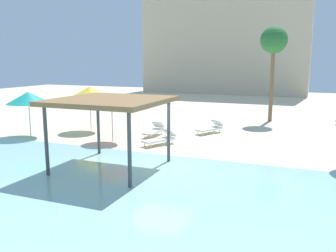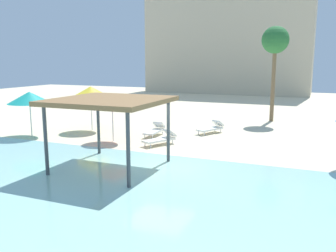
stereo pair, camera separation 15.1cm
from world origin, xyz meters
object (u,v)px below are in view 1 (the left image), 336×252
at_px(lounge_chair_4, 154,130).
at_px(lounge_chair_2, 161,138).
at_px(beach_umbrella_yellow_4, 90,91).
at_px(palm_tree_1, 274,43).
at_px(beach_umbrella_red_1, 112,102).
at_px(beach_umbrella_teal_3, 28,98).
at_px(shade_pavilion, 111,103).
at_px(lounge_chair_1, 211,128).

bearing_deg(lounge_chair_4, lounge_chair_2, 32.75).
height_order(beach_umbrella_yellow_4, lounge_chair_4, beach_umbrella_yellow_4).
distance_m(lounge_chair_2, palm_tree_1, 12.00).
relative_size(beach_umbrella_yellow_4, lounge_chair_4, 1.46).
height_order(beach_umbrella_red_1, lounge_chair_4, beach_umbrella_red_1).
distance_m(beach_umbrella_teal_3, beach_umbrella_yellow_4, 3.61).
distance_m(shade_pavilion, lounge_chair_4, 7.13).
height_order(beach_umbrella_yellow_4, palm_tree_1, palm_tree_1).
relative_size(beach_umbrella_yellow_4, lounge_chair_1, 1.41).
distance_m(shade_pavilion, palm_tree_1, 15.50).
bearing_deg(lounge_chair_2, beach_umbrella_yellow_4, -80.92).
bearing_deg(lounge_chair_2, shade_pavilion, 26.13).
height_order(shade_pavilion, lounge_chair_2, shade_pavilion).
height_order(shade_pavilion, lounge_chair_4, shade_pavilion).
bearing_deg(beach_umbrella_teal_3, lounge_chair_2, 6.49).
relative_size(shade_pavilion, lounge_chair_2, 2.15).
height_order(beach_umbrella_teal_3, lounge_chair_4, beach_umbrella_teal_3).
distance_m(shade_pavilion, lounge_chair_1, 9.12).
xyz_separation_m(beach_umbrella_red_1, beach_umbrella_yellow_4, (-2.89, 2.21, 0.29)).
distance_m(lounge_chair_4, palm_tree_1, 11.04).
bearing_deg(lounge_chair_2, beach_umbrella_red_1, -56.14).
bearing_deg(palm_tree_1, beach_umbrella_teal_3, -138.68).
bearing_deg(shade_pavilion, beach_umbrella_red_1, 120.63).
relative_size(beach_umbrella_teal_3, lounge_chair_2, 1.32).
bearing_deg(palm_tree_1, beach_umbrella_red_1, -125.05).
height_order(lounge_chair_1, lounge_chair_2, same).
relative_size(lounge_chair_1, lounge_chair_2, 1.00).
bearing_deg(beach_umbrella_red_1, lounge_chair_4, 56.64).
height_order(beach_umbrella_red_1, lounge_chair_1, beach_umbrella_red_1).
distance_m(lounge_chair_2, lounge_chair_4, 2.34).
relative_size(lounge_chair_2, palm_tree_1, 0.29).
bearing_deg(palm_tree_1, shade_pavilion, -107.28).
bearing_deg(lounge_chair_2, beach_umbrella_teal_3, -55.51).
xyz_separation_m(beach_umbrella_red_1, lounge_chair_4, (1.48, 2.25, -1.83)).
distance_m(shade_pavilion, beach_umbrella_red_1, 5.13).
xyz_separation_m(beach_umbrella_red_1, lounge_chair_2, (2.75, 0.28, -1.83)).
relative_size(beach_umbrella_yellow_4, palm_tree_1, 0.41).
distance_m(lounge_chair_1, lounge_chair_4, 3.48).
bearing_deg(lounge_chair_4, palm_tree_1, 144.35).
height_order(beach_umbrella_red_1, beach_umbrella_teal_3, beach_umbrella_teal_3).
height_order(beach_umbrella_red_1, lounge_chair_2, beach_umbrella_red_1).
distance_m(lounge_chair_1, lounge_chair_2, 4.27).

